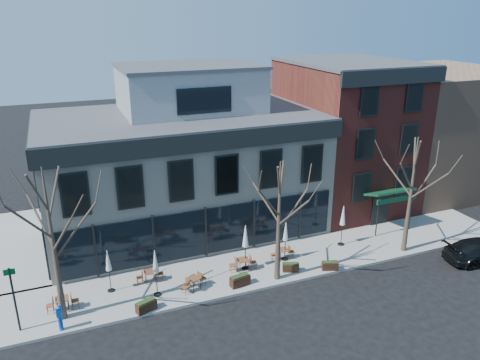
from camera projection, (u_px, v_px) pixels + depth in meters
name	position (u px, v px, depth m)	size (l,w,h in m)	color
ground	(206.00, 259.00, 29.21)	(120.00, 120.00, 0.00)	black
sidewalk_front	(268.00, 264.00, 28.44)	(33.50, 4.70, 0.15)	gray
sidewalk_side	(14.00, 247.00, 30.49)	(4.50, 12.00, 0.15)	gray
corner_building	(183.00, 164.00, 32.05)	(18.39, 10.39, 11.10)	beige
red_brick_building	(345.00, 134.00, 36.18)	(8.20, 11.78, 11.18)	maroon
bg_building	(435.00, 128.00, 40.78)	(12.00, 12.00, 10.00)	#8C664C
tree_corner	(53.00, 244.00, 22.00)	(3.93, 3.98, 7.92)	#382B21
tree_mid	(279.00, 220.00, 25.56)	(3.50, 3.55, 7.04)	#382B21
tree_right	(411.00, 194.00, 28.63)	(3.72, 3.77, 7.48)	#382B21
sign_pole	(14.00, 296.00, 21.78)	(0.50, 0.10, 3.40)	black
call_box	(60.00, 317.00, 22.22)	(0.28, 0.28, 1.39)	#0D47AB
cafe_set_0	(63.00, 303.00, 23.81)	(1.62, 0.66, 0.85)	brown
cafe_set_1	(150.00, 275.00, 26.33)	(1.55, 0.64, 0.81)	brown
cafe_set_2	(194.00, 282.00, 25.63)	(1.62, 1.04, 0.85)	brown
cafe_set_3	(243.00, 263.00, 27.48)	(1.70, 0.74, 0.88)	brown
cafe_set_4	(283.00, 253.00, 28.74)	(1.57, 0.65, 0.82)	brown
umbrella_0	(108.00, 263.00, 25.00)	(0.40, 0.40, 2.49)	black
umbrella_1	(155.00, 264.00, 24.59)	(0.43, 0.43, 2.69)	black
umbrella_2	(245.00, 238.00, 27.11)	(0.46, 0.46, 2.85)	black
umbrella_3	(286.00, 233.00, 28.21)	(0.41, 0.41, 2.53)	black
umbrella_4	(343.00, 218.00, 30.00)	(0.44, 0.44, 2.75)	black
planter_0	(146.00, 306.00, 23.80)	(1.14, 0.76, 0.60)	#331D11
planter_1	(240.00, 280.00, 26.01)	(1.19, 0.64, 0.63)	black
planter_2	(291.00, 267.00, 27.44)	(1.03, 0.71, 0.53)	#301C10
planter_3	(330.00, 266.00, 27.61)	(1.02, 0.68, 0.53)	black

